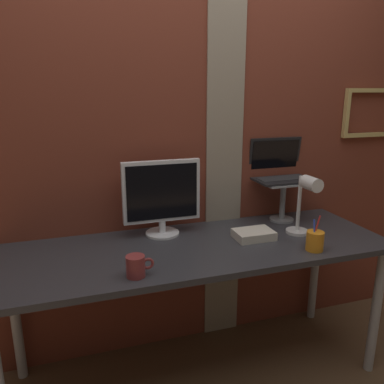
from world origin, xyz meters
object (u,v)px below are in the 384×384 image
object	(u,v)px
laptop	(279,167)
pen_cup	(315,241)
monitor	(162,195)
coffee_mug	(136,266)
desk_lamp	(306,199)

from	to	relation	value
laptop	pen_cup	world-z (taller)	laptop
monitor	laptop	world-z (taller)	laptop
monitor	pen_cup	world-z (taller)	monitor
laptop	coffee_mug	world-z (taller)	laptop
laptop	coffee_mug	size ratio (longest dim) A/B	2.85
coffee_mug	laptop	bearing A→B (deg)	27.76
laptop	desk_lamp	size ratio (longest dim) A/B	1.01
desk_lamp	coffee_mug	size ratio (longest dim) A/B	2.82
monitor	pen_cup	bearing A→B (deg)	-33.66
monitor	pen_cup	distance (m)	0.80
laptop	coffee_mug	xyz separation A→B (m)	(-0.94, -0.50, -0.26)
monitor	coffee_mug	world-z (taller)	monitor
desk_lamp	pen_cup	world-z (taller)	desk_lamp
monitor	coffee_mug	bearing A→B (deg)	-116.54
pen_cup	laptop	bearing A→B (deg)	80.94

